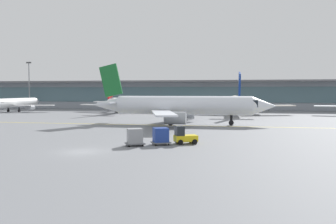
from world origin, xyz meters
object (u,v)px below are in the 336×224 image
gate_airplane_2 (237,102)px  cargo_dolly_lead (161,136)px  gate_airplane_1 (124,102)px  gate_airplane_0 (16,103)px  taxiing_regional_jet (181,106)px  apron_light_mast_0 (29,83)px  cargo_dolly_trailing (135,136)px  baggage_tug (184,136)px

gate_airplane_2 → cargo_dolly_lead: (-8.91, -55.95, -2.10)m
gate_airplane_2 → gate_airplane_1: bearing=81.6°
gate_airplane_0 → cargo_dolly_lead: bearing=-135.1°
taxiing_regional_jet → apron_light_mast_0: size_ratio=2.11×
cargo_dolly_lead → cargo_dolly_trailing: (-2.69, -1.27, 0.00)m
cargo_dolly_lead → taxiing_regional_jet: bearing=67.6°
gate_airplane_1 → cargo_dolly_lead: 63.55m
cargo_dolly_trailing → gate_airplane_2: bearing=53.2°
gate_airplane_1 → apron_light_mast_0: apron_light_mast_0 is taller
baggage_tug → apron_light_mast_0: (-64.00, 73.12, 7.88)m
gate_airplane_2 → cargo_dolly_trailing: 58.43m
cargo_dolly_lead → cargo_dolly_trailing: size_ratio=1.00×
gate_airplane_0 → gate_airplane_2: gate_airplane_2 is taller
gate_airplane_0 → cargo_dolly_lead: gate_airplane_0 is taller
gate_airplane_0 → apron_light_mast_0: bearing=20.5°
cargo_dolly_lead → apron_light_mast_0: size_ratio=0.16×
gate_airplane_0 → gate_airplane_1: gate_airplane_1 is taller
cargo_dolly_trailing → apron_light_mast_0: 96.07m
gate_airplane_1 → baggage_tug: size_ratio=9.64×
taxiing_regional_jet → gate_airplane_2: bearing=72.2°
gate_airplane_0 → baggage_tug: gate_airplane_0 is taller
gate_airplane_2 → cargo_dolly_trailing: size_ratio=12.28×
gate_airplane_0 → gate_airplane_1: 32.52m
gate_airplane_2 → apron_light_mast_0: size_ratio=1.97×
gate_airplane_1 → cargo_dolly_trailing: bearing=-159.3°
gate_airplane_0 → gate_airplane_2: 63.99m
baggage_tug → cargo_dolly_trailing: (-5.18, -2.45, 0.16)m
apron_light_mast_0 → taxiing_regional_jet: bearing=-39.2°
gate_airplane_2 → baggage_tug: size_ratio=10.76×
gate_airplane_0 → cargo_dolly_trailing: bearing=-137.2°
gate_airplane_0 → apron_light_mast_0: size_ratio=1.63×
baggage_tug → taxiing_regional_jet: bearing=73.6°
gate_airplane_2 → taxiing_regional_jet: bearing=159.5°
cargo_dolly_lead → gate_airplane_2: bearing=55.6°
baggage_tug → cargo_dolly_trailing: 5.73m
gate_airplane_1 → cargo_dolly_lead: gate_airplane_1 is taller
cargo_dolly_lead → baggage_tug: bearing=-0.0°
gate_airplane_1 → taxiing_regional_jet: size_ratio=0.84×
baggage_tug → cargo_dolly_trailing: size_ratio=1.14×
cargo_dolly_trailing → apron_light_mast_0: bearing=102.6°
cargo_dolly_lead → gate_airplane_0: bearing=108.9°
cargo_dolly_trailing → apron_light_mast_0: (-58.82, 75.57, 7.72)m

